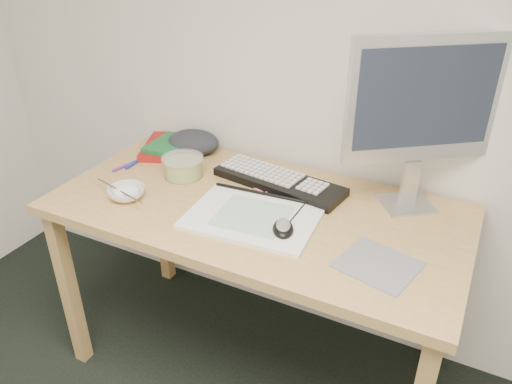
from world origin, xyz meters
TOP-DOWN VIEW (x-y plane):
  - desk at (-0.26, 1.43)m, footprint 1.40×0.70m
  - mousepad at (0.20, 1.29)m, footprint 0.25×0.23m
  - sketchpad at (-0.23, 1.35)m, footprint 0.44×0.33m
  - keyboard at (-0.25, 1.60)m, footprint 0.51×0.23m
  - monitor at (0.19, 1.67)m, footprint 0.41×0.32m
  - mouse at (-0.11, 1.32)m, footprint 0.10×0.12m
  - rice_bowl at (-0.68, 1.27)m, footprint 0.15×0.15m
  - chopsticks at (-0.69, 1.25)m, footprint 0.25×0.09m
  - fruit_tub at (-0.60, 1.50)m, footprint 0.18×0.18m
  - book_red at (-0.79, 1.68)m, footprint 0.28×0.32m
  - book_green at (-0.77, 1.66)m, footprint 0.15×0.20m
  - cloth_lump at (-0.69, 1.71)m, footprint 0.20×0.18m
  - pencil_pink at (-0.26, 1.51)m, footprint 0.17×0.07m
  - pencil_tan at (-0.22, 1.46)m, footprint 0.12×0.16m
  - pencil_black at (-0.13, 1.49)m, footprint 0.17×0.04m
  - marker_blue at (-0.83, 1.52)m, footprint 0.02×0.14m
  - marker_orange at (-0.83, 1.57)m, footprint 0.03×0.14m
  - marker_purple at (-0.85, 1.46)m, footprint 0.04×0.12m

SIDE VIEW (x-z plane):
  - desk at x=-0.26m, z-range 0.29..1.04m
  - mousepad at x=0.20m, z-range 0.75..0.75m
  - pencil_black at x=-0.13m, z-range 0.75..0.76m
  - pencil_pink at x=-0.26m, z-range 0.75..0.76m
  - pencil_tan at x=-0.22m, z-range 0.75..0.76m
  - marker_purple at x=-0.85m, z-range 0.75..0.76m
  - sketchpad at x=-0.23m, z-range 0.75..0.76m
  - marker_orange at x=-0.83m, z-range 0.75..0.76m
  - marker_blue at x=-0.83m, z-range 0.75..0.76m
  - book_red at x=-0.79m, z-range 0.75..0.78m
  - keyboard at x=-0.25m, z-range 0.75..0.78m
  - rice_bowl at x=-0.68m, z-range 0.75..0.79m
  - mouse at x=-0.11m, z-range 0.76..0.80m
  - book_green at x=-0.77m, z-range 0.78..0.79m
  - cloth_lump at x=-0.69m, z-range 0.75..0.83m
  - fruit_tub at x=-0.60m, z-range 0.75..0.83m
  - chopsticks at x=-0.69m, z-range 0.78..0.80m
  - monitor at x=0.19m, z-range 0.82..1.39m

